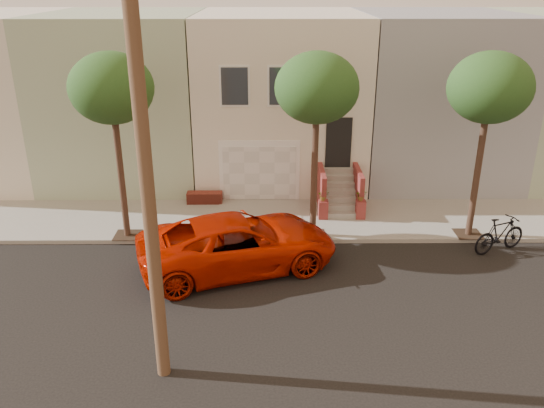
{
  "coord_description": "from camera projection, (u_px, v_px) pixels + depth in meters",
  "views": [
    {
      "loc": [
        -0.55,
        -13.66,
        8.59
      ],
      "look_at": [
        -0.43,
        3.0,
        1.69
      ],
      "focal_mm": 36.55,
      "sensor_mm": 36.0,
      "label": 1
    }
  ],
  "objects": [
    {
      "name": "tree_left",
      "position": [
        112.0,
        89.0,
        17.47
      ],
      "size": [
        2.7,
        2.57,
        6.3
      ],
      "color": "#2D2116",
      "rests_on": "sidewalk"
    },
    {
      "name": "tree_right",
      "position": [
        490.0,
        89.0,
        17.55
      ],
      "size": [
        2.7,
        2.57,
        6.3
      ],
      "color": "#2D2116",
      "rests_on": "sidewalk"
    },
    {
      "name": "sidewalk",
      "position": [
        283.0,
        220.0,
        20.83
      ],
      "size": [
        40.0,
        3.7,
        0.15
      ],
      "primitive_type": "cube",
      "color": "gray",
      "rests_on": "ground"
    },
    {
      "name": "pickup_truck",
      "position": [
        238.0,
        243.0,
        17.26
      ],
      "size": [
        6.77,
        4.61,
        1.72
      ],
      "primitive_type": "imported",
      "rotation": [
        0.0,
        0.0,
        1.88
      ],
      "color": "#B51600",
      "rests_on": "ground"
    },
    {
      "name": "motorcycle",
      "position": [
        500.0,
        235.0,
        18.36
      ],
      "size": [
        2.14,
        1.37,
        1.25
      ],
      "primitive_type": "imported",
      "rotation": [
        0.0,
        0.0,
        1.98
      ],
      "color": "black",
      "rests_on": "ground"
    },
    {
      "name": "tree_mid",
      "position": [
        317.0,
        89.0,
        17.51
      ],
      "size": [
        2.7,
        2.57,
        6.3
      ],
      "color": "#2D2116",
      "rests_on": "sidewalk"
    },
    {
      "name": "house_row",
      "position": [
        280.0,
        94.0,
        24.86
      ],
      "size": [
        33.1,
        11.7,
        7.0
      ],
      "color": "beige",
      "rests_on": "sidewalk"
    },
    {
      "name": "ground",
      "position": [
        288.0,
        298.0,
        15.91
      ],
      "size": [
        90.0,
        90.0,
        0.0
      ],
      "primitive_type": "plane",
      "color": "black",
      "rests_on": "ground"
    }
  ]
}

